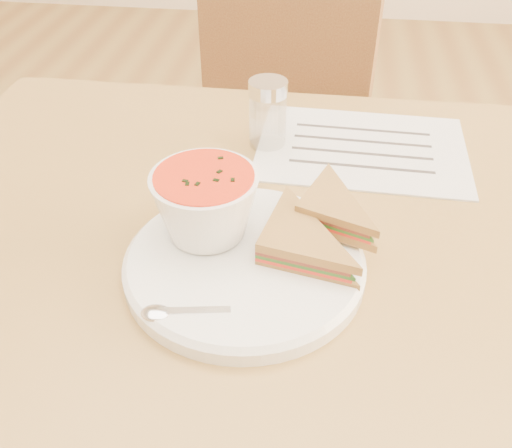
% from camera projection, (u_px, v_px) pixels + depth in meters
% --- Properties ---
extents(dining_table, '(1.00, 0.70, 0.75)m').
position_uv_depth(dining_table, '(271.00, 396.00, 0.94)').
color(dining_table, olive).
rests_on(dining_table, floor).
extents(chair_far, '(0.50, 0.50, 0.92)m').
position_uv_depth(chair_far, '(251.00, 183.00, 1.28)').
color(chair_far, brown).
rests_on(chair_far, floor).
extents(plate, '(0.28, 0.28, 0.02)m').
position_uv_depth(plate, '(245.00, 264.00, 0.63)').
color(plate, white).
rests_on(plate, dining_table).
extents(soup_bowl, '(0.14, 0.14, 0.08)m').
position_uv_depth(soup_bowl, '(206.00, 208.00, 0.63)').
color(soup_bowl, white).
rests_on(soup_bowl, plate).
extents(sandwich_half_a, '(0.13, 0.13, 0.03)m').
position_uv_depth(sandwich_half_a, '(255.00, 257.00, 0.60)').
color(sandwich_half_a, '#A8823B').
rests_on(sandwich_half_a, plate).
extents(sandwich_half_b, '(0.13, 0.13, 0.03)m').
position_uv_depth(sandwich_half_b, '(294.00, 216.00, 0.64)').
color(sandwich_half_b, '#A8823B').
rests_on(sandwich_half_b, plate).
extents(spoon, '(0.15, 0.06, 0.01)m').
position_uv_depth(spoon, '(202.00, 311.00, 0.56)').
color(spoon, silver).
rests_on(spoon, plate).
extents(paper_menu, '(0.31, 0.23, 0.00)m').
position_uv_depth(paper_menu, '(362.00, 148.00, 0.83)').
color(paper_menu, white).
rests_on(paper_menu, dining_table).
extents(condiment_shaker, '(0.06, 0.06, 0.10)m').
position_uv_depth(condiment_shaker, '(268.00, 114.00, 0.81)').
color(condiment_shaker, silver).
rests_on(condiment_shaker, dining_table).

